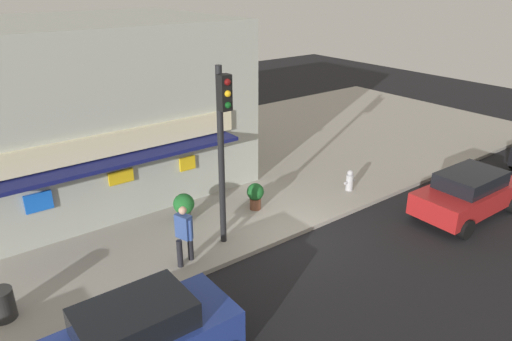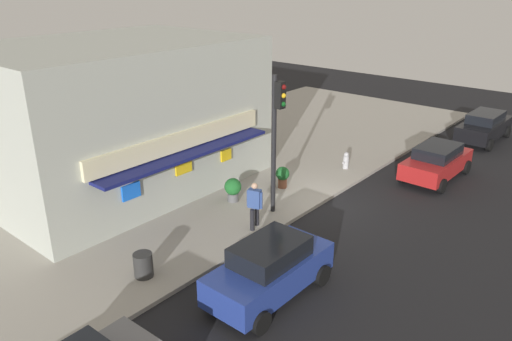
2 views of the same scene
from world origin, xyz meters
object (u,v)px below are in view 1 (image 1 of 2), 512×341
(pedestrian, at_px, (184,232))
(potted_plant_by_window, at_px, (255,194))
(parked_car_red, at_px, (468,193))
(parked_car_blue, at_px, (137,341))
(fire_hydrant, at_px, (350,180))
(trash_can, at_px, (2,305))
(traffic_light, at_px, (223,136))
(potted_plant_by_doorway, at_px, (184,206))

(pedestrian, height_order, potted_plant_by_window, pedestrian)
(parked_car_red, height_order, parked_car_blue, parked_car_blue)
(fire_hydrant, bearing_deg, trash_can, 179.67)
(traffic_light, xyz_separation_m, parked_car_blue, (-4.12, -3.03, -2.62))
(traffic_light, relative_size, trash_can, 6.92)
(parked_car_red, bearing_deg, trash_can, 165.15)
(trash_can, xyz_separation_m, pedestrian, (4.49, -0.57, 0.58))
(potted_plant_by_doorway, relative_size, potted_plant_by_window, 1.04)
(traffic_light, distance_m, potted_plant_by_window, 3.66)
(fire_hydrant, bearing_deg, parked_car_blue, -161.46)
(traffic_light, relative_size, potted_plant_by_doorway, 5.42)
(trash_can, relative_size, potted_plant_by_doorway, 0.78)
(trash_can, height_order, parked_car_red, parked_car_red)
(potted_plant_by_window, distance_m, parked_car_blue, 7.46)
(potted_plant_by_doorway, distance_m, parked_car_red, 9.45)
(fire_hydrant, xyz_separation_m, trash_can, (-11.69, 0.07, -0.00))
(trash_can, bearing_deg, potted_plant_by_doorway, 15.21)
(traffic_light, xyz_separation_m, trash_can, (-5.97, 0.34, -2.97))
(pedestrian, relative_size, potted_plant_by_window, 1.86)
(trash_can, bearing_deg, parked_car_blue, -61.25)
(fire_hydrant, distance_m, pedestrian, 7.24)
(pedestrian, xyz_separation_m, parked_car_blue, (-2.64, -2.80, -0.22))
(parked_car_red, bearing_deg, pedestrian, 161.58)
(pedestrian, xyz_separation_m, parked_car_red, (9.08, -3.02, -0.30))
(potted_plant_by_window, distance_m, parked_car_red, 7.13)
(trash_can, bearing_deg, traffic_light, -3.27)
(pedestrian, distance_m, potted_plant_by_doorway, 2.44)
(fire_hydrant, relative_size, potted_plant_by_doorway, 0.82)
(parked_car_red, relative_size, parked_car_blue, 1.03)
(traffic_light, distance_m, parked_car_red, 8.69)
(traffic_light, distance_m, trash_can, 6.68)
(parked_car_blue, bearing_deg, parked_car_red, -1.11)
(fire_hydrant, height_order, potted_plant_by_window, potted_plant_by_window)
(traffic_light, distance_m, parked_car_blue, 5.75)
(pedestrian, bearing_deg, traffic_light, 8.88)
(pedestrian, bearing_deg, parked_car_blue, -133.36)
(potted_plant_by_window, bearing_deg, parked_car_blue, -145.58)
(trash_can, height_order, potted_plant_by_window, potted_plant_by_window)
(trash_can, bearing_deg, fire_hydrant, -0.33)
(trash_can, height_order, potted_plant_by_doorway, potted_plant_by_doorway)
(pedestrian, bearing_deg, fire_hydrant, 4.02)
(traffic_light, xyz_separation_m, parked_car_red, (7.60, -3.26, -2.69))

